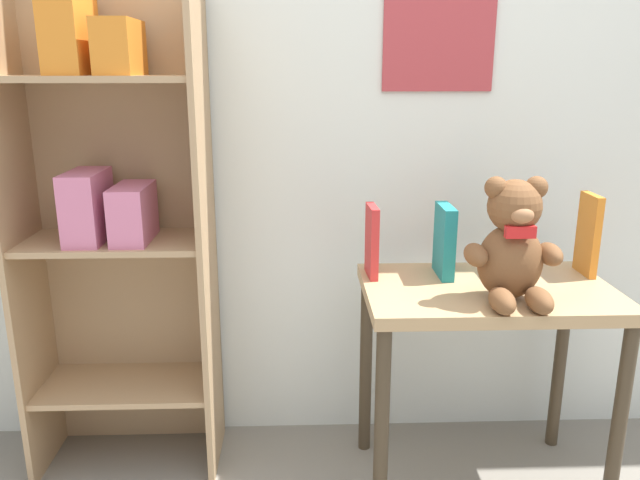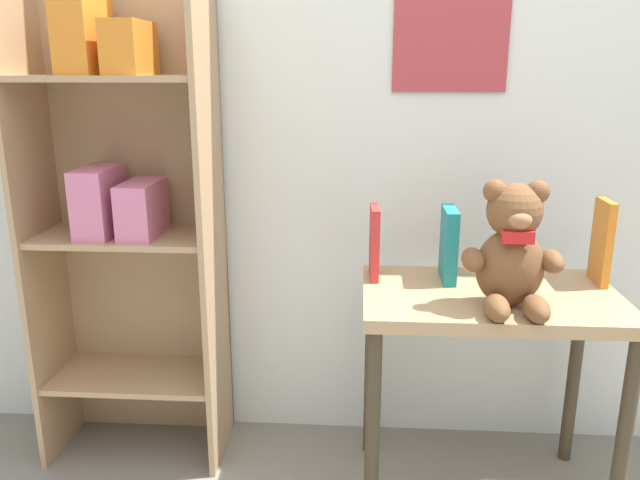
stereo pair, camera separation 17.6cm
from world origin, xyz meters
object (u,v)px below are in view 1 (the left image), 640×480
Objects in this scene: book_standing_orange at (588,234)px; display_table at (486,319)px; book_standing_teal at (445,241)px; teddy_bear at (513,245)px; bookshelf_side at (114,208)px; book_standing_blue at (516,244)px; book_standing_red at (372,241)px.

display_table is at bearing -161.54° from book_standing_orange.
display_table is 3.32× the size of book_standing_teal.
book_standing_orange is (0.30, 0.21, -0.03)m from teddy_bear.
book_standing_blue is at bearing -4.44° from bookshelf_side.
bookshelf_side is at bearing 176.69° from book_standing_orange.
teddy_bear reaches higher than book_standing_blue.
teddy_bear is at bearing -57.91° from book_standing_teal.
teddy_bear is 1.75× the size of book_standing_blue.
teddy_bear is at bearing -110.55° from book_standing_blue.
book_standing_orange is at bearing 34.88° from teddy_bear.
book_standing_orange reaches higher than book_standing_teal.
teddy_bear is 1.37× the size of book_standing_orange.
display_table is at bearing -43.86° from book_standing_teal.
teddy_bear is 0.23m from book_standing_blue.
book_standing_orange is at bearing -3.00° from book_standing_red.
book_standing_red is 1.00× the size of book_standing_teal.
book_standing_blue is (0.21, 0.00, -0.01)m from book_standing_teal.
display_table is 3.31× the size of book_standing_red.
display_table is (1.09, -0.20, -0.29)m from bookshelf_side.
bookshelf_side is at bearing 170.76° from book_standing_red.
display_table is 0.25m from book_standing_blue.
book_standing_orange is (0.32, 0.10, 0.22)m from display_table.
book_standing_teal is at bearing 135.81° from display_table.
book_standing_teal is at bearing -3.84° from book_standing_red.
book_standing_orange is (1.41, -0.09, -0.07)m from bookshelf_side.
bookshelf_side reaches higher than book_standing_orange.
book_standing_teal is (-0.11, 0.10, 0.21)m from display_table.
bookshelf_side is 2.10× the size of display_table.
bookshelf_side is 6.98× the size of book_standing_teal.
bookshelf_side is 0.78m from book_standing_red.
teddy_bear is 1.56× the size of book_standing_teal.
bookshelf_side is at bearing 164.72° from teddy_bear.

